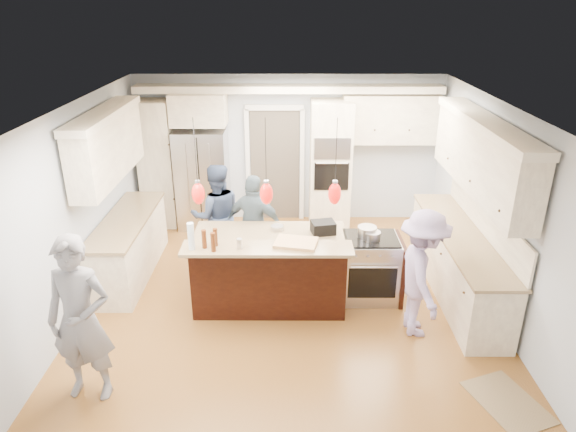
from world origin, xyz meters
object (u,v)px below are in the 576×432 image
object	(u,v)px
person_far_left	(217,216)
refrigerator	(203,179)
kitchen_island	(270,268)
person_bar_end	(81,320)
island_range	(371,268)

from	to	relation	value
person_far_left	refrigerator	bearing A→B (deg)	-86.73
kitchen_island	person_far_left	world-z (taller)	person_far_left
refrigerator	person_far_left	xyz separation A→B (m)	(0.45, -1.51, -0.08)
refrigerator	person_bar_end	distance (m)	4.47
kitchen_island	island_range	xyz separation A→B (m)	(1.41, 0.08, -0.03)
refrigerator	island_range	world-z (taller)	refrigerator
refrigerator	person_bar_end	bearing A→B (deg)	-96.91
kitchen_island	person_bar_end	size ratio (longest dim) A/B	1.14
kitchen_island	person_bar_end	world-z (taller)	person_bar_end
refrigerator	kitchen_island	bearing A→B (deg)	-63.07
refrigerator	person_far_left	distance (m)	1.58
island_range	person_bar_end	size ratio (longest dim) A/B	0.50
island_range	person_far_left	xyz separation A→B (m)	(-2.26, 0.98, 0.37)
kitchen_island	island_range	world-z (taller)	kitchen_island
kitchen_island	person_bar_end	bearing A→B (deg)	-134.54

